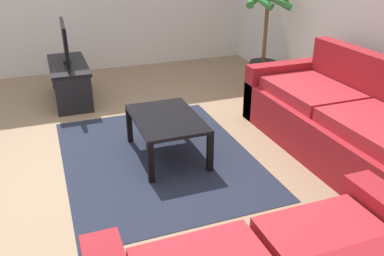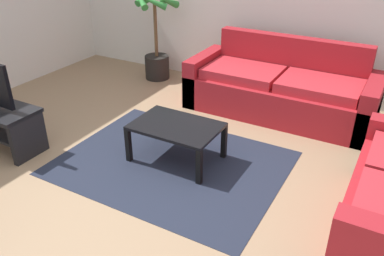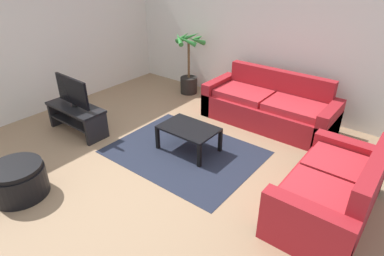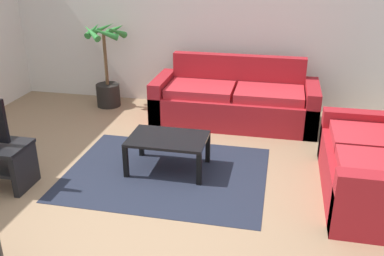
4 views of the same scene
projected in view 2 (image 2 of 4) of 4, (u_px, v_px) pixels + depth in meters
name	position (u px, v px, depth m)	size (l,w,h in m)	color
ground_plane	(126.00, 191.00, 3.65)	(6.60, 6.60, 0.00)	#937556
couch_main	(281.00, 90.00, 4.97)	(2.28, 0.90, 0.90)	maroon
coffee_table	(176.00, 130.00, 3.98)	(0.86, 0.58, 0.40)	black
area_rug	(172.00, 163.00, 4.06)	(2.20, 1.70, 0.01)	#1E2333
potted_palm	(157.00, 45.00, 5.94)	(0.65, 0.67, 1.31)	black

